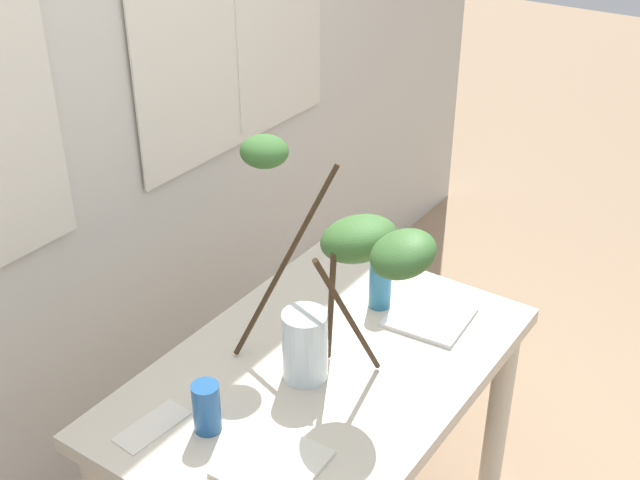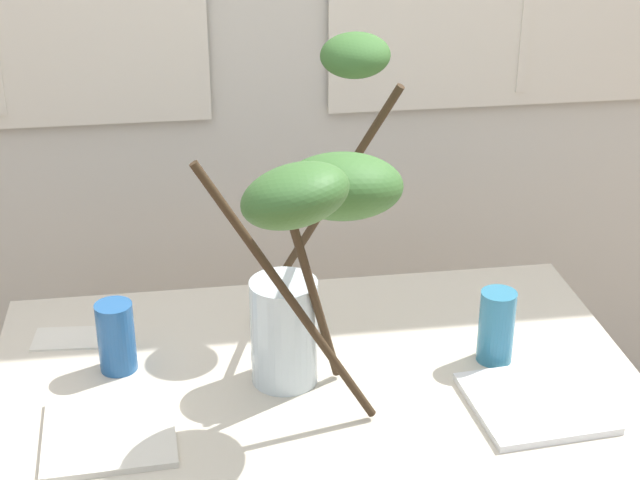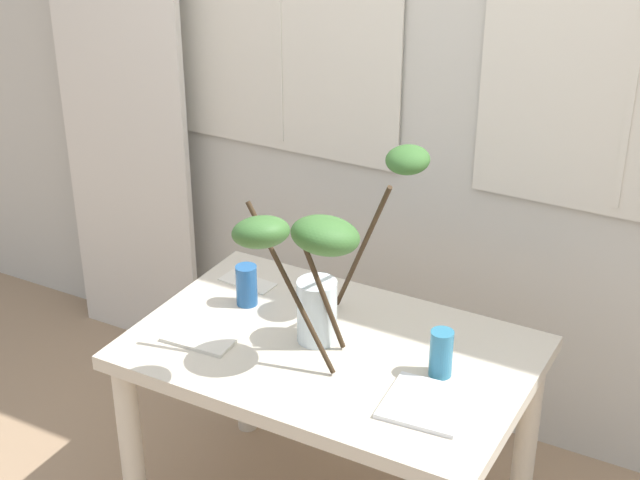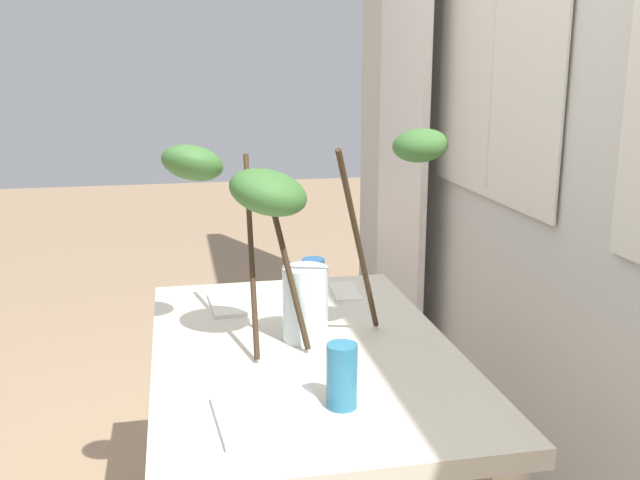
% 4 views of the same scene
% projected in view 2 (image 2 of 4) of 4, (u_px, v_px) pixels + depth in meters
% --- Properties ---
extents(dining_table, '(1.20, 0.78, 0.72)m').
position_uv_depth(dining_table, '(317.00, 430.00, 1.83)').
color(dining_table, beige).
rests_on(dining_table, ground).
extents(vase_with_branches, '(0.41, 0.71, 0.58)m').
position_uv_depth(vase_with_branches, '(315.00, 226.00, 1.60)').
color(vase_with_branches, silver).
rests_on(vase_with_branches, dining_table).
extents(drinking_glass_blue_left, '(0.07, 0.07, 0.14)m').
position_uv_depth(drinking_glass_blue_left, '(116.00, 337.00, 1.79)').
color(drinking_glass_blue_left, '#235693').
rests_on(drinking_glass_blue_left, dining_table).
extents(drinking_glass_blue_right, '(0.07, 0.07, 0.14)m').
position_uv_depth(drinking_glass_blue_right, '(496.00, 326.00, 1.82)').
color(drinking_glass_blue_right, teal).
rests_on(drinking_glass_blue_right, dining_table).
extents(plate_square_left, '(0.23, 0.23, 0.01)m').
position_uv_depth(plate_square_left, '(109.00, 433.00, 1.63)').
color(plate_square_left, silver).
rests_on(plate_square_left, dining_table).
extents(plate_square_right, '(0.24, 0.24, 0.01)m').
position_uv_depth(plate_square_right, '(535.00, 403.00, 1.71)').
color(plate_square_right, white).
rests_on(plate_square_right, dining_table).
extents(napkin_folded, '(0.20, 0.10, 0.00)m').
position_uv_depth(napkin_folded, '(83.00, 338.00, 1.91)').
color(napkin_folded, silver).
rests_on(napkin_folded, dining_table).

